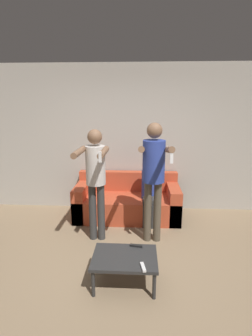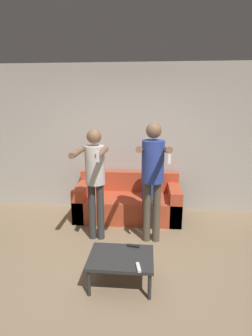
# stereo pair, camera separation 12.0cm
# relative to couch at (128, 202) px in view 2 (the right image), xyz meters

# --- Properties ---
(ground_plane) EXTENTS (14.00, 14.00, 0.00)m
(ground_plane) POSITION_rel_couch_xyz_m (-0.03, -1.70, -0.27)
(ground_plane) COLOR #937A5B
(wall_back) EXTENTS (6.40, 0.06, 2.70)m
(wall_back) POSITION_rel_couch_xyz_m (-0.03, 0.44, 1.08)
(wall_back) COLOR #B7B2A8
(wall_back) RESTS_ON ground_plane
(couch) EXTENTS (1.83, 0.83, 0.76)m
(couch) POSITION_rel_couch_xyz_m (0.00, 0.00, 0.00)
(couch) COLOR #C64C2D
(couch) RESTS_ON ground_plane
(person_standing_left) EXTENTS (0.40, 0.73, 1.66)m
(person_standing_left) POSITION_rel_couch_xyz_m (-0.41, -0.86, 0.76)
(person_standing_left) COLOR #383838
(person_standing_left) RESTS_ON ground_plane
(person_standing_right) EXTENTS (0.43, 0.75, 1.75)m
(person_standing_right) POSITION_rel_couch_xyz_m (0.41, -0.86, 0.84)
(person_standing_right) COLOR brown
(person_standing_right) RESTS_ON ground_plane
(person_seated) EXTENTS (0.27, 0.51, 1.12)m
(person_seated) POSITION_rel_couch_xyz_m (0.39, -0.18, 0.34)
(person_seated) COLOR #383838
(person_seated) RESTS_ON ground_plane
(coffee_table) EXTENTS (0.72, 0.54, 0.34)m
(coffee_table) POSITION_rel_couch_xyz_m (0.06, -1.83, 0.04)
(coffee_table) COLOR #2D2D2D
(coffee_table) RESTS_ON ground_plane
(remote_near) EXTENTS (0.07, 0.15, 0.02)m
(remote_near) POSITION_rel_couch_xyz_m (0.27, -2.04, 0.09)
(remote_near) COLOR white
(remote_near) RESTS_ON coffee_table
(remote_far) EXTENTS (0.15, 0.06, 0.02)m
(remote_far) POSITION_rel_couch_xyz_m (0.19, -1.62, 0.09)
(remote_far) COLOR black
(remote_far) RESTS_ON coffee_table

